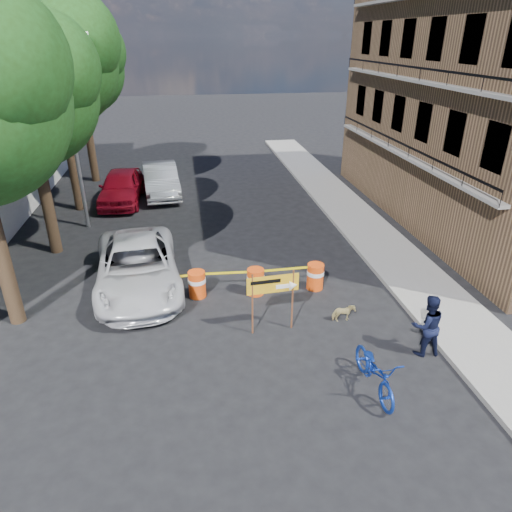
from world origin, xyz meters
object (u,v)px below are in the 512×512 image
object	(u,v)px
barrel_mid_right	(256,281)
suv_white	(138,266)
pedestrian	(427,325)
barrel_mid_left	(197,284)
bicycle	(377,354)
barrel_far_right	(315,276)
sedan_silver	(161,180)
barrel_far_left	(137,292)
sedan_red	(121,187)
dog	(343,313)
detour_sign	(280,288)

from	to	relation	value
barrel_mid_right	suv_white	distance (m)	3.99
pedestrian	suv_white	world-z (taller)	pedestrian
barrel_mid_left	bicycle	distance (m)	6.51
pedestrian	suv_white	xyz separation A→B (m)	(-7.82, 4.85, -0.08)
barrel_far_right	bicycle	size ratio (longest dim) A/B	0.42
barrel_far_right	pedestrian	bearing A→B (deg)	-63.49
barrel_mid_right	sedan_silver	distance (m)	11.74
barrel_mid_left	barrel_mid_right	xyz separation A→B (m)	(1.92, -0.12, 0.00)
barrel_mid_right	bicycle	world-z (taller)	bicycle
barrel_far_left	sedan_red	distance (m)	10.48
barrel_mid_left	dog	bearing A→B (deg)	-26.93
barrel_mid_right	dog	world-z (taller)	barrel_mid_right
sedan_red	sedan_silver	size ratio (longest dim) A/B	0.98
detour_sign	dog	distance (m)	2.30
detour_sign	suv_white	distance (m)	5.29
sedan_red	sedan_silver	world-z (taller)	sedan_red
barrel_mid_right	sedan_silver	bearing A→B (deg)	106.73
barrel_mid_right	barrel_far_right	world-z (taller)	same
pedestrian	suv_white	bearing A→B (deg)	-30.92
sedan_silver	bicycle	bearing A→B (deg)	-77.18
barrel_mid_right	detour_sign	xyz separation A→B (m)	(0.35, -2.17, 0.94)
pedestrian	sedan_silver	world-z (taller)	pedestrian
detour_sign	pedestrian	bearing A→B (deg)	-28.74
barrel_far_left	sedan_silver	bearing A→B (deg)	87.82
barrel_far_left	suv_white	size ratio (longest dim) A/B	0.16
barrel_mid_left	suv_white	xyz separation A→B (m)	(-1.92, 0.89, 0.33)
pedestrian	bicycle	size ratio (longest dim) A/B	0.83
barrel_far_left	sedan_red	world-z (taller)	sedan_red
barrel_far_left	barrel_mid_right	xyz separation A→B (m)	(3.81, 0.13, 0.00)
suv_white	sedan_red	bearing A→B (deg)	93.67
barrel_far_left	barrel_mid_left	distance (m)	1.91
sedan_red	barrel_mid_left	bearing A→B (deg)	-68.99
barrel_mid_left	pedestrian	size ratio (longest dim) A/B	0.51
barrel_far_right	sedan_silver	world-z (taller)	sedan_silver
barrel_mid_left	sedan_silver	distance (m)	11.22
barrel_far_right	dog	bearing A→B (deg)	-81.79
suv_white	sedan_red	xyz separation A→B (m)	(-1.48, 9.22, 0.02)
barrel_far_left	barrel_mid_right	size ratio (longest dim) A/B	1.00
barrel_far_right	bicycle	distance (m)	5.04
bicycle	sedan_silver	distance (m)	17.11
barrel_far_right	detour_sign	xyz separation A→B (m)	(-1.70, -2.21, 0.94)
barrel_far_right	sedan_silver	xyz separation A→B (m)	(-5.42, 11.20, 0.35)
barrel_far_left	sedan_silver	size ratio (longest dim) A/B	0.18
detour_sign	dog	size ratio (longest dim) A/B	2.90
barrel_mid_right	sedan_red	xyz separation A→B (m)	(-5.33, 10.23, 0.36)
detour_sign	suv_white	xyz separation A→B (m)	(-4.19, 3.18, -0.60)
dog	suv_white	world-z (taller)	suv_white
suv_white	detour_sign	bearing A→B (deg)	-42.71
barrel_mid_right	detour_sign	world-z (taller)	detour_sign
barrel_mid_left	suv_white	world-z (taller)	suv_white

